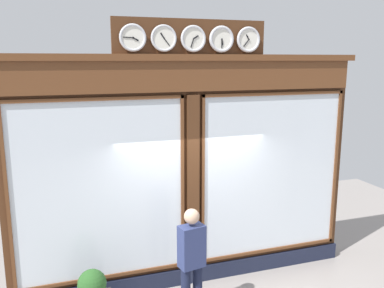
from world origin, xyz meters
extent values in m
cube|color=#4C2B16|center=(0.00, -0.15, 1.86)|extent=(5.77, 0.30, 3.71)
cube|color=#191E33|center=(0.00, 0.02, 0.14)|extent=(5.77, 0.08, 0.28)
cube|color=brown|center=(0.00, 0.04, 3.48)|extent=(5.66, 0.08, 0.46)
cube|color=brown|center=(0.00, 0.02, 3.76)|extent=(5.89, 0.20, 0.10)
cube|color=silver|center=(-1.47, 0.01, 1.77)|extent=(2.54, 0.02, 2.75)
cube|color=brown|center=(-1.47, 0.04, 3.17)|extent=(2.64, 0.04, 0.05)
cube|color=brown|center=(-1.47, 0.04, 0.37)|extent=(2.64, 0.04, 0.05)
cube|color=brown|center=(-2.76, 0.04, 1.77)|extent=(0.05, 0.04, 2.85)
cube|color=brown|center=(-0.18, 0.04, 1.77)|extent=(0.05, 0.04, 2.85)
cube|color=silver|center=(1.47, 0.01, 1.77)|extent=(2.54, 0.02, 2.75)
cube|color=brown|center=(1.47, 0.04, 3.17)|extent=(2.64, 0.04, 0.05)
cube|color=brown|center=(1.47, 0.04, 0.37)|extent=(2.64, 0.04, 0.05)
cube|color=brown|center=(2.76, 0.04, 1.77)|extent=(0.05, 0.04, 2.85)
cube|color=brown|center=(0.18, 0.04, 1.77)|extent=(0.05, 0.04, 2.85)
cube|color=#4C2B16|center=(0.00, 0.03, 1.77)|extent=(0.20, 0.10, 2.85)
cube|color=#4C2B16|center=(0.00, -0.02, 4.04)|extent=(2.43, 0.06, 0.59)
cylinder|color=white|center=(-0.92, 0.06, 4.04)|extent=(0.33, 0.02, 0.33)
torus|color=silver|center=(-0.92, 0.06, 4.04)|extent=(0.40, 0.05, 0.40)
cube|color=black|center=(-0.90, 0.07, 4.08)|extent=(0.06, 0.01, 0.09)
cube|color=black|center=(-0.87, 0.07, 3.99)|extent=(0.10, 0.01, 0.11)
sphere|color=black|center=(-0.92, 0.08, 4.04)|extent=(0.02, 0.02, 0.02)
cylinder|color=white|center=(-0.46, 0.06, 4.04)|extent=(0.33, 0.02, 0.33)
torus|color=silver|center=(-0.46, 0.06, 4.04)|extent=(0.41, 0.05, 0.41)
cube|color=black|center=(-0.47, 0.07, 4.00)|extent=(0.03, 0.01, 0.09)
cube|color=black|center=(-0.46, 0.07, 3.97)|extent=(0.01, 0.01, 0.14)
sphere|color=black|center=(-0.46, 0.08, 4.04)|extent=(0.02, 0.02, 0.02)
cylinder|color=white|center=(0.00, 0.06, 4.04)|extent=(0.33, 0.02, 0.33)
torus|color=silver|center=(0.00, 0.06, 4.04)|extent=(0.40, 0.05, 0.40)
cube|color=black|center=(-0.04, 0.07, 4.06)|extent=(0.08, 0.01, 0.06)
cube|color=black|center=(0.02, 0.07, 3.97)|extent=(0.06, 0.01, 0.13)
sphere|color=black|center=(0.00, 0.08, 4.04)|extent=(0.02, 0.02, 0.02)
cylinder|color=white|center=(0.46, 0.06, 4.04)|extent=(0.33, 0.02, 0.33)
torus|color=silver|center=(0.46, 0.06, 4.04)|extent=(0.39, 0.04, 0.39)
cube|color=black|center=(0.48, 0.07, 4.08)|extent=(0.06, 0.01, 0.08)
cube|color=black|center=(0.42, 0.07, 3.98)|extent=(0.09, 0.01, 0.12)
sphere|color=black|center=(0.46, 0.08, 4.04)|extent=(0.02, 0.02, 0.02)
cylinder|color=white|center=(0.92, 0.06, 4.04)|extent=(0.33, 0.02, 0.33)
torus|color=silver|center=(0.92, 0.06, 4.04)|extent=(0.40, 0.04, 0.40)
cube|color=black|center=(0.88, 0.07, 4.02)|extent=(0.09, 0.01, 0.06)
cube|color=black|center=(0.99, 0.07, 4.04)|extent=(0.14, 0.01, 0.02)
sphere|color=black|center=(0.92, 0.08, 4.04)|extent=(0.02, 0.02, 0.02)
cube|color=navy|center=(0.33, 0.95, 1.13)|extent=(0.40, 0.29, 0.62)
sphere|color=tan|center=(0.33, 0.95, 1.58)|extent=(0.22, 0.22, 0.22)
sphere|color=#285623|center=(1.71, 0.69, 0.66)|extent=(0.40, 0.40, 0.40)
camera|label=1|loc=(2.08, 6.10, 3.73)|focal=38.60mm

